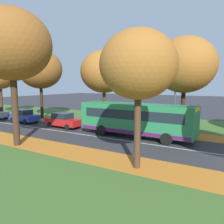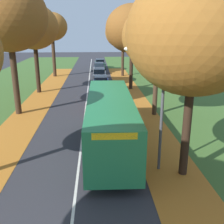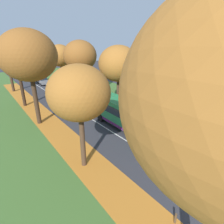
% 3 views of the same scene
% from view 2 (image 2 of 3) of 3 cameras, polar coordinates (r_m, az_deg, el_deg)
% --- Properties ---
extents(leaf_litter_left, '(2.80, 60.00, 0.00)m').
position_cam_2_polar(leaf_litter_left, '(18.95, -20.40, -4.13)').
color(leaf_litter_left, '#B26B23').
rests_on(leaf_litter_left, grass_verge_left).
extents(grass_verge_right, '(12.00, 90.00, 0.01)m').
position_cam_2_polar(grass_verge_right, '(25.19, 15.70, 1.56)').
color(grass_verge_right, '#3D6028').
rests_on(grass_verge_right, ground).
extents(leaf_litter_right, '(2.80, 60.00, 0.00)m').
position_cam_2_polar(leaf_litter_right, '(18.48, 8.08, -3.70)').
color(leaf_litter_right, '#B26B23').
rests_on(leaf_litter_right, grass_verge_right).
extents(road_centre_line, '(0.12, 80.00, 0.01)m').
position_cam_2_polar(road_centre_line, '(23.83, -5.71, 1.24)').
color(road_centre_line, silver).
rests_on(road_centre_line, ground).
extents(tree_left_mid, '(5.86, 5.86, 10.24)m').
position_cam_2_polar(tree_left_mid, '(22.08, -21.68, 18.76)').
color(tree_left_mid, '#382619').
rests_on(tree_left_mid, ground).
extents(tree_left_far, '(5.09, 5.09, 9.20)m').
position_cam_2_polar(tree_left_far, '(29.48, -16.69, 17.27)').
color(tree_left_far, black).
rests_on(tree_left_far, ground).
extents(tree_left_distant, '(4.36, 4.36, 9.01)m').
position_cam_2_polar(tree_left_distant, '(39.69, -12.96, 17.57)').
color(tree_left_distant, '#382619').
rests_on(tree_left_distant, ground).
extents(tree_right_near, '(5.74, 5.74, 9.08)m').
position_cam_2_polar(tree_right_near, '(11.70, 17.67, 15.92)').
color(tree_right_near, black).
rests_on(tree_right_near, ground).
extents(tree_right_mid, '(5.47, 5.47, 8.63)m').
position_cam_2_polar(tree_right_mid, '(20.70, 10.00, 15.90)').
color(tree_right_mid, '#422D1E').
rests_on(tree_right_mid, ground).
extents(tree_right_far, '(5.85, 5.85, 9.38)m').
position_cam_2_polar(tree_right_far, '(30.26, 4.37, 17.62)').
color(tree_right_far, black).
rests_on(tree_right_far, ground).
extents(tree_right_distant, '(5.12, 5.12, 8.60)m').
position_cam_2_polar(tree_right_distant, '(39.30, 2.42, 16.94)').
color(tree_right_distant, '#382619').
rests_on(tree_right_distant, ground).
extents(streetlamp_right, '(1.89, 0.28, 6.00)m').
position_cam_2_polar(streetlamp_right, '(12.13, 9.50, 3.41)').
color(streetlamp_right, '#47474C').
rests_on(streetlamp_right, ground).
extents(bus, '(2.81, 10.45, 2.98)m').
position_cam_2_polar(bus, '(15.12, -0.45, -1.56)').
color(bus, '#237A47').
rests_on(bus, ground).
extents(car_red_lead, '(1.89, 4.25, 1.62)m').
position_cam_2_polar(car_red_lead, '(23.57, -1.95, 3.17)').
color(car_red_lead, '#B21919').
rests_on(car_red_lead, ground).
extents(car_blue_following, '(1.90, 4.26, 1.62)m').
position_cam_2_polar(car_blue_following, '(29.92, -2.40, 6.25)').
color(car_blue_following, '#233D9E').
rests_on(car_blue_following, ground).
extents(car_silver_third_in_line, '(1.94, 4.28, 1.62)m').
position_cam_2_polar(car_silver_third_in_line, '(35.91, -2.74, 8.14)').
color(car_silver_third_in_line, '#B7BABF').
rests_on(car_silver_third_in_line, ground).
extents(car_grey_fourth_in_line, '(1.91, 4.26, 1.62)m').
position_cam_2_polar(car_grey_fourth_in_line, '(42.51, -2.81, 9.60)').
color(car_grey_fourth_in_line, slate).
rests_on(car_grey_fourth_in_line, ground).
extents(car_green_trailing, '(1.90, 4.26, 1.62)m').
position_cam_2_polar(car_green_trailing, '(47.65, -2.65, 10.45)').
color(car_green_trailing, '#1E6038').
rests_on(car_green_trailing, ground).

